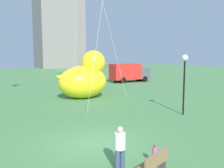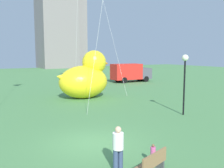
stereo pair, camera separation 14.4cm
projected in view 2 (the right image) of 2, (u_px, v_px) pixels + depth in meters
name	position (u px, v px, depth m)	size (l,w,h in m)	color
ground_plane	(92.00, 143.00, 12.18)	(140.00, 140.00, 0.00)	#4B824A
park_bench	(152.00, 163.00, 8.84)	(1.59, 0.91, 0.90)	olive
person_adult	(118.00, 146.00, 9.18)	(0.42, 0.42, 1.71)	#38476B
person_child	(153.00, 153.00, 9.76)	(0.20, 0.20, 0.84)	silver
giant_inflatable_duck	(85.00, 78.00, 24.50)	(5.72, 3.67, 4.74)	yellow
lamppost	(185.00, 69.00, 17.45)	(0.46, 0.46, 4.34)	black
box_truck	(130.00, 73.00, 38.78)	(6.50, 2.62, 2.85)	red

